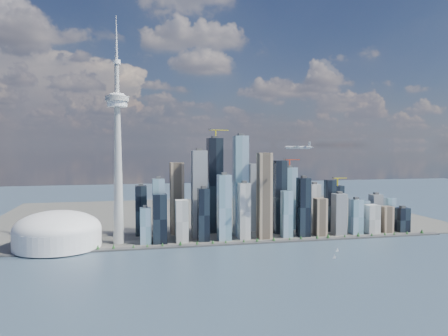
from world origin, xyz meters
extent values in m
plane|color=#303F55|center=(0.00, 0.00, 0.00)|extent=(4000.00, 4000.00, 0.00)
cube|color=#383838|center=(0.00, 250.00, 2.00)|extent=(1100.00, 22.00, 4.00)
cube|color=#4C4C47|center=(0.00, 700.00, 1.50)|extent=(1400.00, 900.00, 3.00)
cylinder|color=#3F2D1E|center=(-476.67, 250.00, 5.20)|extent=(1.00, 1.00, 2.40)
cone|color=#204819|center=(-476.67, 250.00, 8.80)|extent=(7.20, 7.20, 8.00)
cylinder|color=#3F2D1E|center=(-390.00, 250.00, 5.20)|extent=(1.00, 1.00, 2.40)
cone|color=#204819|center=(-390.00, 250.00, 8.80)|extent=(7.20, 7.20, 8.00)
cylinder|color=#3F2D1E|center=(-303.33, 250.00, 5.20)|extent=(1.00, 1.00, 2.40)
cone|color=#204819|center=(-303.33, 250.00, 8.80)|extent=(7.20, 7.20, 8.00)
cylinder|color=#3F2D1E|center=(-216.67, 250.00, 5.20)|extent=(1.00, 1.00, 2.40)
cone|color=#204819|center=(-216.67, 250.00, 8.80)|extent=(7.20, 7.20, 8.00)
cylinder|color=#3F2D1E|center=(-130.00, 250.00, 5.20)|extent=(1.00, 1.00, 2.40)
cone|color=#204819|center=(-130.00, 250.00, 8.80)|extent=(7.20, 7.20, 8.00)
cylinder|color=#3F2D1E|center=(-43.33, 250.00, 5.20)|extent=(1.00, 1.00, 2.40)
cone|color=#204819|center=(-43.33, 250.00, 8.80)|extent=(7.20, 7.20, 8.00)
cylinder|color=#3F2D1E|center=(43.33, 250.00, 5.20)|extent=(1.00, 1.00, 2.40)
cone|color=#204819|center=(43.33, 250.00, 8.80)|extent=(7.20, 7.20, 8.00)
cylinder|color=#3F2D1E|center=(130.00, 250.00, 5.20)|extent=(1.00, 1.00, 2.40)
cone|color=#204819|center=(130.00, 250.00, 8.80)|extent=(7.20, 7.20, 8.00)
cylinder|color=#3F2D1E|center=(216.67, 250.00, 5.20)|extent=(1.00, 1.00, 2.40)
cone|color=#204819|center=(216.67, 250.00, 8.80)|extent=(7.20, 7.20, 8.00)
cylinder|color=#3F2D1E|center=(303.33, 250.00, 5.20)|extent=(1.00, 1.00, 2.40)
cone|color=#204819|center=(303.33, 250.00, 8.80)|extent=(7.20, 7.20, 8.00)
cylinder|color=#3F2D1E|center=(390.00, 250.00, 5.20)|extent=(1.00, 1.00, 2.40)
cone|color=#204819|center=(390.00, 250.00, 8.80)|extent=(7.20, 7.20, 8.00)
cylinder|color=#3F2D1E|center=(476.67, 250.00, 5.20)|extent=(1.00, 1.00, 2.40)
cone|color=#204819|center=(476.67, 250.00, 8.80)|extent=(7.20, 7.20, 8.00)
cube|color=black|center=(-200.00, 290.00, 63.83)|extent=(34.00, 34.00, 121.65)
cube|color=#7DAABD|center=(-200.00, 340.00, 80.42)|extent=(30.00, 30.00, 154.83)
cube|color=beige|center=(-150.00, 290.00, 55.53)|extent=(30.00, 30.00, 105.06)
cube|color=tan|center=(-150.00, 395.00, 99.77)|extent=(36.00, 36.00, 193.54)
cube|color=slate|center=(-95.00, 340.00, 116.36)|extent=(38.00, 38.00, 226.72)
cube|color=black|center=(-95.00, 290.00, 69.36)|extent=(28.00, 28.00, 132.71)
cube|color=#7DAABD|center=(-40.00, 290.00, 85.94)|extent=(32.00, 32.00, 165.89)
cube|color=black|center=(-40.00, 395.00, 132.95)|extent=(40.00, 40.00, 259.89)
cube|color=#7DAABD|center=(15.00, 340.00, 135.71)|extent=(36.00, 36.00, 265.42)
cube|color=beige|center=(15.00, 290.00, 74.89)|extent=(28.00, 28.00, 143.77)
cube|color=tan|center=(70.00, 290.00, 113.59)|extent=(34.00, 34.00, 221.19)
cube|color=slate|center=(70.00, 395.00, 97.00)|extent=(30.00, 30.00, 188.01)
cube|color=black|center=(125.00, 340.00, 102.53)|extent=(32.00, 32.00, 199.07)
cube|color=#7DAABD|center=(125.00, 290.00, 63.83)|extent=(26.00, 26.00, 121.65)
cube|color=black|center=(175.00, 290.00, 80.42)|extent=(30.00, 30.00, 154.83)
cube|color=#7DAABD|center=(175.00, 395.00, 91.47)|extent=(34.00, 34.00, 176.95)
cube|color=beige|center=(225.00, 340.00, 69.36)|extent=(28.00, 28.00, 132.71)
cube|color=tan|center=(225.00, 290.00, 52.77)|extent=(30.00, 30.00, 99.53)
cube|color=slate|center=(275.00, 290.00, 58.30)|extent=(32.00, 32.00, 110.59)
cube|color=black|center=(275.00, 340.00, 74.89)|extent=(26.00, 26.00, 143.77)
cube|color=#7DAABD|center=(325.00, 290.00, 50.00)|extent=(30.00, 30.00, 94.00)
cube|color=black|center=(325.00, 395.00, 63.83)|extent=(28.00, 28.00, 121.65)
cube|color=#7DAABD|center=(375.00, 340.00, 44.47)|extent=(30.00, 30.00, 82.94)
cube|color=beige|center=(375.00, 290.00, 41.71)|extent=(34.00, 34.00, 77.42)
cube|color=tan|center=(420.00, 290.00, 38.94)|extent=(28.00, 28.00, 71.89)
cube|color=slate|center=(420.00, 340.00, 52.77)|extent=(30.00, 30.00, 99.53)
cube|color=black|center=(465.00, 290.00, 36.18)|extent=(32.00, 32.00, 66.36)
cube|color=#7DAABD|center=(465.00, 340.00, 47.24)|extent=(26.00, 26.00, 88.47)
cube|color=black|center=(-240.00, 395.00, 69.36)|extent=(30.00, 30.00, 132.71)
cube|color=#7DAABD|center=(-240.00, 290.00, 47.24)|extent=(26.00, 26.00, 88.47)
cube|color=yellow|center=(-40.00, 395.00, 273.89)|extent=(3.00, 3.00, 22.00)
cube|color=yellow|center=(-31.75, 395.00, 284.89)|extent=(55.00, 2.20, 2.20)
cube|color=#383838|center=(-56.50, 395.00, 286.89)|extent=(6.00, 4.00, 4.00)
cube|color=#AE2E18|center=(175.00, 395.00, 190.95)|extent=(3.00, 3.00, 22.00)
cube|color=#AE2E18|center=(182.20, 395.00, 201.95)|extent=(48.00, 2.20, 2.20)
cube|color=#383838|center=(160.60, 395.00, 203.95)|extent=(6.00, 4.00, 4.00)
cube|color=yellow|center=(325.00, 395.00, 135.65)|extent=(3.00, 3.00, 22.00)
cube|color=yellow|center=(331.75, 395.00, 146.65)|extent=(45.00, 2.20, 2.20)
cube|color=#383838|center=(311.50, 395.00, 148.65)|extent=(6.00, 4.00, 4.00)
cone|color=#A5A49F|center=(-300.00, 310.00, 173.00)|extent=(26.00, 26.00, 340.00)
cylinder|color=white|center=(-300.00, 310.00, 343.00)|extent=(48.00, 48.00, 14.00)
cylinder|color=#A5A49F|center=(-300.00, 310.00, 355.00)|extent=(56.00, 56.00, 12.00)
ellipsoid|color=white|center=(-300.00, 310.00, 363.00)|extent=(40.00, 40.00, 14.00)
cylinder|color=#A5A49F|center=(-300.00, 310.00, 403.00)|extent=(11.00, 11.00, 80.00)
cylinder|color=white|center=(-300.00, 310.00, 443.00)|extent=(18.00, 18.00, 10.00)
cone|color=silver|center=(-300.00, 310.00, 501.00)|extent=(7.00, 7.00, 105.00)
cylinder|color=white|center=(-440.00, 300.00, 25.00)|extent=(200.00, 200.00, 44.00)
ellipsoid|color=white|center=(-440.00, 300.00, 47.00)|extent=(200.00, 200.00, 84.00)
cylinder|color=silver|center=(121.23, 201.01, 237.98)|extent=(54.82, 28.93, 6.98)
cone|color=silver|center=(94.20, 212.71, 237.98)|extent=(9.78, 9.44, 6.98)
cone|color=silver|center=(149.25, 188.89, 237.98)|extent=(12.78, 10.74, 6.98)
cube|color=silver|center=(119.23, 201.88, 241.69)|extent=(32.26, 59.51, 1.09)
cylinder|color=silver|center=(114.46, 190.87, 239.95)|extent=(12.57, 8.37, 3.93)
cylinder|color=silver|center=(123.99, 212.89, 239.95)|extent=(12.57, 8.37, 3.93)
cylinder|color=#3F3F3F|center=(108.46, 193.47, 239.95)|extent=(3.77, 8.14, 8.72)
cylinder|color=#3F3F3F|center=(117.98, 215.49, 239.95)|extent=(3.77, 8.14, 8.72)
cube|color=silver|center=(146.25, 190.19, 244.96)|extent=(5.95, 3.23, 12.00)
cube|color=silver|center=(146.25, 190.19, 251.07)|extent=(12.20, 19.92, 0.76)
cube|color=white|center=(154.78, 73.92, 0.44)|extent=(6.78, 4.44, 0.87)
cylinder|color=#999999|center=(154.78, 73.92, 5.45)|extent=(0.26, 0.26, 9.82)
cube|color=white|center=(190.17, 129.77, 0.41)|extent=(6.30, 2.41, 0.82)
cylinder|color=#999999|center=(190.17, 129.77, 5.13)|extent=(0.25, 0.25, 9.24)
camera|label=1|loc=(-276.77, -779.19, 243.48)|focal=35.00mm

